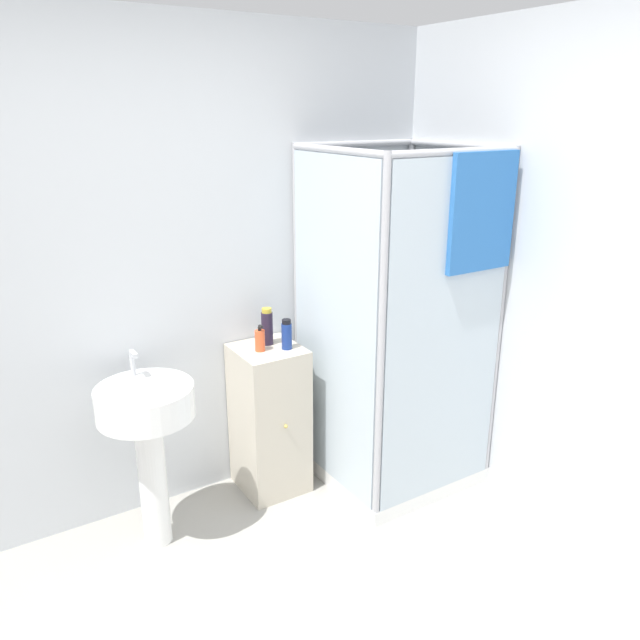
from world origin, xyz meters
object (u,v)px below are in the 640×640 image
Objects in this scene: shampoo_bottle_blue at (287,335)px; shampoo_bottle_tall_black at (267,327)px; sink at (148,425)px; soap_dispenser at (260,340)px.

shampoo_bottle_tall_black is at bearing 115.91° from shampoo_bottle_blue.
shampoo_bottle_tall_black reaches higher than sink.
sink is 4.78× the size of shampoo_bottle_tall_black.
shampoo_bottle_tall_black is at bearing 40.64° from soap_dispenser.
shampoo_bottle_blue is at bearing -19.74° from soap_dispenser.
shampoo_bottle_blue is at bearing 5.03° from sink.
shampoo_bottle_tall_black is (0.74, 0.19, 0.30)m from sink.
shampoo_bottle_blue is (0.13, -0.05, 0.02)m from soap_dispenser.
shampoo_bottle_blue is (0.06, -0.12, -0.02)m from shampoo_bottle_tall_black.
soap_dispenser is at bearing -139.36° from shampoo_bottle_tall_black.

